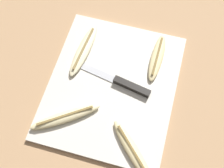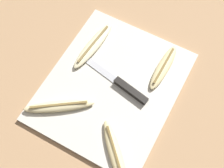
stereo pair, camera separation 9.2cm
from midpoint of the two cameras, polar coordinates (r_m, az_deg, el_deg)
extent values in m
plane|color=tan|center=(0.94, 2.79, -0.87)|extent=(4.00, 4.00, 0.00)
cube|color=beige|center=(0.94, 2.80, -0.72)|extent=(0.45, 0.37, 0.01)
cube|color=black|center=(0.92, 6.32, -1.52)|extent=(0.04, 0.12, 0.02)
cube|color=#B7BABF|center=(0.96, 0.53, 2.48)|extent=(0.05, 0.13, 0.00)
ellipsoid|color=beige|center=(0.90, -6.79, -4.35)|extent=(0.15, 0.19, 0.02)
cube|color=olive|center=(0.89, -6.87, -4.07)|extent=(0.10, 0.14, 0.00)
ellipsoid|color=beige|center=(0.97, 12.09, 2.79)|extent=(0.17, 0.04, 0.02)
cube|color=olive|center=(0.96, 12.21, 3.07)|extent=(0.14, 0.01, 0.00)
ellipsoid|color=beige|center=(0.86, 3.76, -13.03)|extent=(0.16, 0.16, 0.02)
cube|color=brown|center=(0.85, 3.80, -12.88)|extent=(0.12, 0.12, 0.00)
ellipsoid|color=beige|center=(0.99, -0.78, 6.83)|extent=(0.20, 0.06, 0.02)
cube|color=olive|center=(0.98, -0.78, 7.16)|extent=(0.16, 0.02, 0.00)
camera|label=1|loc=(0.05, -87.12, 5.93)|focal=50.00mm
camera|label=2|loc=(0.05, 92.88, -5.93)|focal=50.00mm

